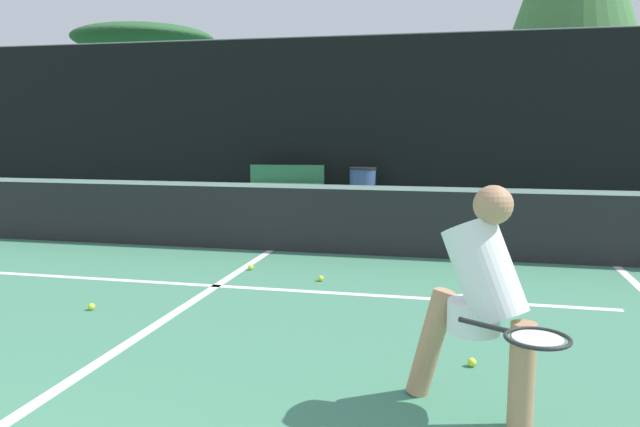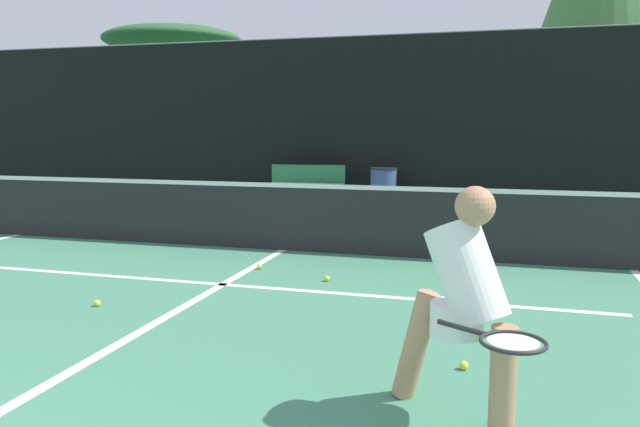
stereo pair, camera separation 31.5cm
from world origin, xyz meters
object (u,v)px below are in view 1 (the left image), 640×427
Objects in this scene: courtside_bench at (287,182)px; trash_bin at (363,186)px; player_practicing at (481,294)px; parked_car at (419,170)px.

trash_bin is (1.73, 0.04, -0.05)m from courtside_bench.
player_practicing is 12.52m from parked_car.
player_practicing is at bearing -77.17° from trash_bin.
courtside_bench is (-3.98, 9.81, -0.28)m from player_practicing.
courtside_bench is at bearing -136.30° from parked_car.
parked_car reaches higher than trash_bin.
courtside_bench is 2.06× the size of trash_bin.
parked_car is (2.77, 2.65, 0.14)m from courtside_bench.
parked_car is at bearing 68.30° from trash_bin.
player_practicing is at bearing -75.59° from courtside_bench.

